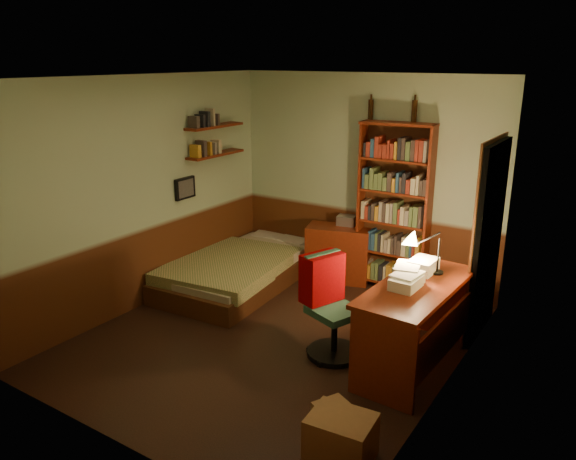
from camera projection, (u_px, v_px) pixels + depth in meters
The scene contains 24 objects.
floor at pixel (275, 338), 5.80m from camera, with size 3.50×4.00×0.02m, color black.
ceiling at pixel (273, 76), 5.02m from camera, with size 3.50×4.00×0.02m, color silver.
wall_back at pixel (365, 180), 7.02m from camera, with size 3.50×0.02×2.60m, color #A4BC96.
wall_left at pixel (145, 193), 6.32m from camera, with size 0.02×4.00×2.60m, color #A4BC96.
wall_right at pixel (455, 249), 4.49m from camera, with size 0.02×4.00×2.60m, color #A4BC96.
wall_front at pixel (106, 285), 3.80m from camera, with size 3.50×0.02×2.60m, color #A4BC96.
doorway at pixel (488, 241), 5.64m from camera, with size 0.06×0.90×2.00m, color black.
door_trim at pixel (484, 241), 5.66m from camera, with size 0.02×0.98×2.08m, color #3D1E0D.
bed at pixel (240, 259), 7.09m from camera, with size 1.18×2.20×0.65m, color olive.
dresser at pixel (338, 253), 7.21m from camera, with size 0.80×0.40×0.71m, color #641F0D.
mini_stereo at pixel (347, 220), 7.17m from camera, with size 0.23×0.18×0.12m, color #B2B2B7.
bookshelf at pixel (394, 209), 6.72m from camera, with size 0.88×0.27×2.06m, color #641F0D.
bottle_left at pixel (371, 109), 6.68m from camera, with size 0.06×0.06×0.23m, color black.
bottle_right at pixel (414, 111), 6.40m from camera, with size 0.07×0.07×0.25m, color black.
desk at pixel (415, 325), 5.18m from camera, with size 0.62×1.51×0.81m, color #641F0D.
paper_stack at pixel (407, 271), 5.21m from camera, with size 0.22×0.30×0.12m, color silver.
desk_lamp at pixel (440, 241), 5.23m from camera, with size 0.19×0.19×0.64m, color black.
office_chair at pixel (335, 305), 5.29m from camera, with size 0.54×0.47×1.07m, color #28513B.
red_jacket at pixel (318, 229), 4.98m from camera, with size 0.22×0.40×0.48m, color #A50204.
wall_shelf_lower at pixel (216, 154), 7.05m from camera, with size 0.20×0.90×0.03m, color #641F0D.
wall_shelf_upper at pixel (215, 126), 6.95m from camera, with size 0.20×0.90×0.03m, color #641F0D.
framed_picture at pixel (185, 188), 6.80m from camera, with size 0.04×0.32×0.26m, color black.
cardboard_box_a at pixel (341, 438), 4.01m from camera, with size 0.46×0.36×0.34m, color #9A6E45.
cardboard_box_b at pixel (336, 420), 4.30m from camera, with size 0.32×0.26×0.22m, color #9A6E45.
Camera 1 is at (2.95, -4.29, 2.78)m, focal length 35.00 mm.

